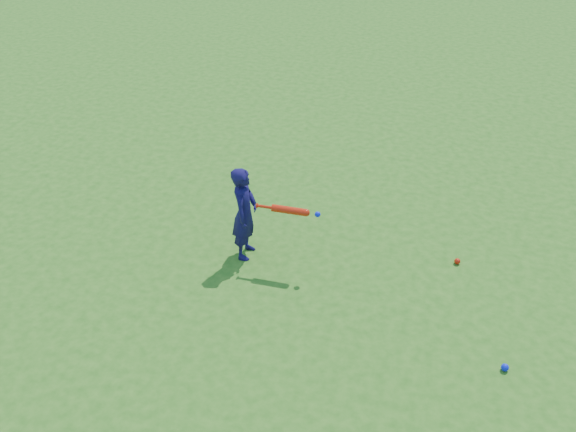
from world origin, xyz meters
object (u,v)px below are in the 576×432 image
object	(u,v)px
child	(245,213)
ground_ball_red	(457,261)
bat_swing	(292,211)
ground_ball_blue	(505,367)

from	to	relation	value
child	ground_ball_red	world-z (taller)	child
ground_ball_red	bat_swing	size ratio (longest dim) A/B	0.10
child	ground_ball_blue	distance (m)	3.12
child	ground_ball_red	bearing A→B (deg)	-80.64
ground_ball_red	ground_ball_blue	size ratio (longest dim) A/B	0.96
ground_ball_red	ground_ball_blue	world-z (taller)	ground_ball_blue
child	ground_ball_blue	size ratio (longest dim) A/B	15.43
ground_ball_red	child	bearing A→B (deg)	-168.48
child	ground_ball_red	size ratio (longest dim) A/B	16.11
child	bat_swing	bearing A→B (deg)	-95.62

